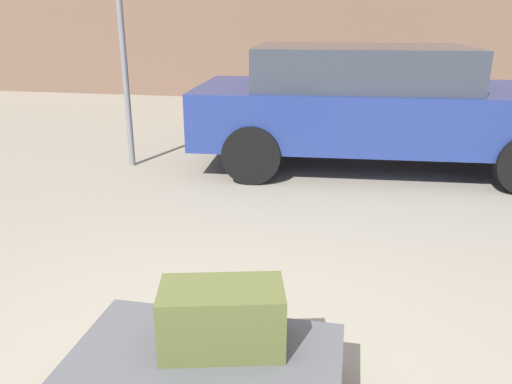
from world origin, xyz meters
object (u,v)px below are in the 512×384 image
no_parking_sign (122,33)px  luggage_cart (204,372)px  parked_car (374,104)px  duffel_bag_olive_center (222,318)px  bollard_kerb_near (483,108)px

no_parking_sign → luggage_cart: bearing=-61.7°
luggage_cart → no_parking_sign: 4.54m
luggage_cart → parked_car: size_ratio=0.27×
duffel_bag_olive_center → no_parking_sign: size_ratio=0.21×
bollard_kerb_near → no_parking_sign: no_parking_sign is taller
luggage_cart → no_parking_sign: size_ratio=0.47×
parked_car → bollard_kerb_near: bearing=54.3°
parked_car → bollard_kerb_near: 3.15m
duffel_bag_olive_center → no_parking_sign: 4.43m
duffel_bag_olive_center → luggage_cart: bearing=-137.2°
parked_car → duffel_bag_olive_center: bearing=-100.0°
duffel_bag_olive_center → no_parking_sign: bearing=106.1°
luggage_cart → parked_car: parked_car is taller
duffel_bag_olive_center → no_parking_sign: (-2.13, 3.74, 1.07)m
luggage_cart → duffel_bag_olive_center: (0.06, 0.09, 0.22)m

